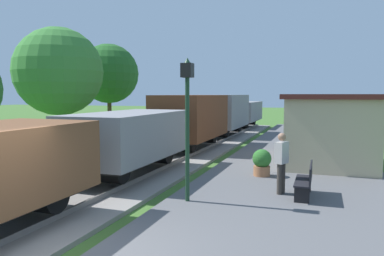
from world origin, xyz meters
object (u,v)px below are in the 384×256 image
object	(u,v)px
freight_train	(194,122)
tree_trackside_far	(59,72)
station_hut	(330,128)
potted_planter	(262,162)
bench_near_hut	(306,180)
person_waiting	(281,161)
lamp_post_near	(187,103)
bench_down_platform	(314,138)
tree_field_left	(109,74)

from	to	relation	value
freight_train	tree_trackside_far	world-z (taller)	tree_trackside_far
station_hut	potted_planter	xyz separation A→B (m)	(-2.22, -3.55, -0.93)
freight_train	bench_near_hut	size ratio (longest dim) A/B	21.73
bench_near_hut	tree_trackside_far	xyz separation A→B (m)	(-12.28, 5.30, 3.44)
station_hut	person_waiting	bearing A→B (deg)	-103.49
lamp_post_near	tree_trackside_far	bearing A→B (deg)	144.52
bench_near_hut	bench_down_platform	size ratio (longest dim) A/B	1.00
bench_near_hut	tree_field_left	size ratio (longest dim) A/B	0.23
lamp_post_near	tree_field_left	xyz separation A→B (m)	(-10.48, 13.13, 1.60)
bench_down_platform	tree_field_left	size ratio (longest dim) A/B	0.23
freight_train	tree_field_left	xyz separation A→B (m)	(-7.27, 3.41, 2.88)
bench_down_platform	tree_trackside_far	size ratio (longest dim) A/B	0.23
freight_train	tree_trackside_far	size ratio (longest dim) A/B	5.11
person_waiting	lamp_post_near	size ratio (longest dim) A/B	0.46
person_waiting	potted_planter	world-z (taller)	person_waiting
potted_planter	tree_field_left	size ratio (longest dim) A/B	0.14
freight_train	tree_field_left	size ratio (longest dim) A/B	5.08
freight_train	station_hut	distance (m)	7.25
bench_near_hut	potted_planter	distance (m)	2.73
bench_down_platform	lamp_post_near	bearing A→B (deg)	-103.95
station_hut	bench_near_hut	xyz separation A→B (m)	(-0.69, -5.81, -0.93)
person_waiting	potted_planter	xyz separation A→B (m)	(-0.86, 2.12, -0.46)
tree_field_left	person_waiting	bearing A→B (deg)	-42.39
freight_train	person_waiting	xyz separation A→B (m)	(5.44, -8.20, -0.34)
tree_trackside_far	tree_field_left	distance (m)	6.54
station_hut	lamp_post_near	size ratio (longest dim) A/B	1.57
tree_trackside_far	tree_field_left	xyz separation A→B (m)	(-1.10, 6.44, 0.24)
lamp_post_near	tree_trackside_far	world-z (taller)	tree_trackside_far
person_waiting	lamp_post_near	xyz separation A→B (m)	(-2.23, -1.53, 1.62)
bench_near_hut	lamp_post_near	world-z (taller)	lamp_post_near
tree_trackside_far	bench_near_hut	bearing A→B (deg)	-23.33
person_waiting	tree_trackside_far	size ratio (longest dim) A/B	0.27
bench_near_hut	tree_trackside_far	size ratio (longest dim) A/B	0.23
bench_down_platform	person_waiting	distance (m)	10.18
freight_train	person_waiting	distance (m)	9.84
tree_field_left	tree_trackside_far	bearing A→B (deg)	-80.32
potted_planter	lamp_post_near	size ratio (longest dim) A/B	0.25
bench_near_hut	bench_down_platform	world-z (taller)	same
bench_down_platform	tree_trackside_far	xyz separation A→B (m)	(-12.28, -4.99, 3.44)
freight_train	bench_near_hut	xyz separation A→B (m)	(6.11, -8.33, -0.80)
freight_train	potted_planter	world-z (taller)	freight_train
bench_down_platform	station_hut	bearing A→B (deg)	-81.27
person_waiting	tree_field_left	distance (m)	17.51
station_hut	bench_down_platform	world-z (taller)	station_hut
potted_planter	tree_trackside_far	world-z (taller)	tree_trackside_far
freight_train	tree_field_left	distance (m)	8.53
person_waiting	bench_down_platform	bearing A→B (deg)	-69.86
tree_trackside_far	tree_field_left	size ratio (longest dim) A/B	1.00
bench_near_hut	potted_planter	size ratio (longest dim) A/B	1.64
bench_down_platform	person_waiting	size ratio (longest dim) A/B	0.88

